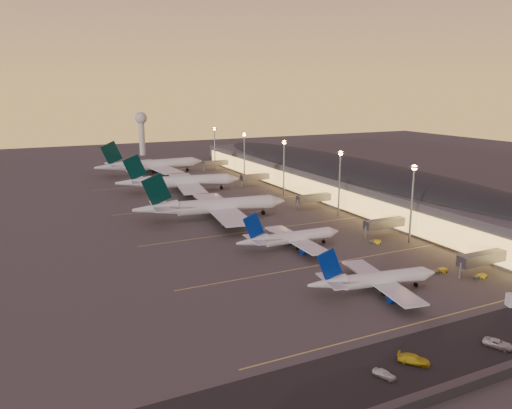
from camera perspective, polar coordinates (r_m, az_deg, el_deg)
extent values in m
plane|color=#413E3C|center=(150.12, 6.85, -6.19)|extent=(700.00, 700.00, 0.00)
cylinder|color=silver|center=(129.49, 14.51, -8.17)|extent=(21.98, 7.15, 3.69)
cone|color=silver|center=(136.14, 19.10, -7.42)|extent=(4.05, 4.21, 3.69)
cone|color=silver|center=(122.32, 8.10, -8.92)|extent=(10.25, 5.22, 3.69)
cube|color=silver|center=(129.21, 14.09, -8.50)|extent=(11.24, 31.67, 0.41)
cylinder|color=navy|center=(135.47, 12.85, -7.97)|extent=(5.28, 3.52, 2.77)
cylinder|color=navy|center=(124.67, 15.94, -10.04)|extent=(5.28, 3.52, 2.77)
cube|color=navy|center=(120.82, 8.39, -6.78)|extent=(6.76, 1.64, 8.00)
cube|color=silver|center=(122.59, 8.62, -8.61)|extent=(5.26, 11.60, 0.26)
cylinder|color=black|center=(135.12, 17.80, -8.65)|extent=(0.34, 0.34, 1.46)
cylinder|color=black|center=(135.20, 17.79, -8.73)|extent=(1.12, 0.80, 1.03)
cylinder|color=black|center=(131.64, 13.20, -8.94)|extent=(0.34, 0.34, 1.46)
cylinder|color=black|center=(131.71, 13.20, -9.02)|extent=(1.12, 0.80, 1.03)
cylinder|color=black|center=(127.54, 14.36, -9.74)|extent=(0.34, 0.34, 1.46)
cylinder|color=black|center=(127.62, 14.35, -9.83)|extent=(1.12, 0.80, 1.03)
cylinder|color=silver|center=(159.55, 4.89, -3.68)|extent=(22.49, 4.35, 3.82)
cone|color=silver|center=(166.09, 8.82, -3.12)|extent=(3.70, 3.90, 3.82)
cone|color=silver|center=(152.40, -0.46, -4.26)|extent=(10.21, 4.06, 3.82)
cube|color=silver|center=(159.23, 4.55, -3.96)|extent=(7.27, 32.27, 0.42)
cylinder|color=navy|center=(165.87, 3.58, -3.71)|extent=(5.13, 2.98, 2.86)
cylinder|color=navy|center=(154.13, 6.05, -5.08)|extent=(5.13, 2.98, 2.86)
cube|color=navy|center=(151.20, -0.29, -2.44)|extent=(7.00, 0.74, 8.28)
cube|color=silver|center=(152.71, -0.04, -3.99)|extent=(3.89, 11.65, 0.27)
cylinder|color=black|center=(164.97, 7.74, -4.16)|extent=(0.31, 0.31, 1.51)
cylinder|color=black|center=(165.03, 7.74, -4.23)|extent=(1.08, 0.69, 1.07)
cylinder|color=black|center=(161.72, 3.85, -4.42)|extent=(0.31, 0.31, 1.51)
cylinder|color=black|center=(161.79, 3.85, -4.49)|extent=(1.08, 0.69, 1.07)
cylinder|color=black|center=(157.27, 4.78, -4.95)|extent=(0.31, 0.31, 1.51)
cylinder|color=black|center=(157.34, 4.77, -5.02)|extent=(1.08, 0.69, 1.07)
cylinder|color=silver|center=(194.62, -3.53, -0.08)|extent=(37.68, 10.21, 5.64)
cone|color=silver|center=(201.19, 2.43, 0.37)|extent=(6.66, 6.34, 5.64)
cone|color=silver|center=(189.42, -11.45, -0.47)|extent=(17.40, 7.68, 5.64)
cube|color=silver|center=(194.40, -4.04, -0.40)|extent=(17.49, 55.40, 0.62)
cylinder|color=#5A5C61|center=(206.42, -4.56, -0.15)|extent=(8.87, 5.24, 4.23)
cylinder|color=#5A5C61|center=(183.95, -2.72, -1.77)|extent=(8.87, 5.24, 4.23)
cube|color=black|center=(187.98, -11.30, 1.71)|extent=(11.13, 2.22, 12.51)
cube|color=silver|center=(189.48, -10.85, -0.17)|extent=(8.40, 20.20, 0.39)
cylinder|color=black|center=(200.07, 0.81, -0.85)|extent=(0.50, 0.50, 2.25)
cylinder|color=black|center=(200.15, 0.81, -0.95)|extent=(1.69, 1.17, 1.58)
cylinder|color=black|center=(198.53, -4.65, -1.01)|extent=(0.50, 0.50, 2.25)
cylinder|color=black|center=(198.61, -4.65, -1.10)|extent=(1.69, 1.17, 1.58)
cylinder|color=black|center=(191.11, -4.07, -1.55)|extent=(0.50, 0.50, 2.25)
cylinder|color=black|center=(191.20, -4.07, -1.65)|extent=(1.69, 1.17, 1.58)
cylinder|color=silver|center=(247.77, -7.53, 2.69)|extent=(37.78, 11.50, 5.65)
cone|color=silver|center=(252.04, -2.66, 2.96)|extent=(6.84, 6.53, 5.65)
cone|color=silver|center=(244.91, -13.81, 2.47)|extent=(17.55, 8.25, 5.65)
cube|color=silver|center=(247.68, -7.94, 2.44)|extent=(19.36, 55.63, 0.62)
cylinder|color=#5A5C61|center=(259.88, -8.07, 2.51)|extent=(9.00, 5.52, 4.24)
cylinder|color=#5A5C61|center=(236.58, -7.18, 1.49)|extent=(9.00, 5.52, 4.24)
cube|color=black|center=(243.76, -13.70, 4.17)|extent=(11.13, 2.60, 12.53)
cube|color=silver|center=(244.87, -13.34, 2.69)|extent=(9.06, 20.36, 0.40)
cylinder|color=black|center=(251.41, -3.97, 2.00)|extent=(0.52, 0.52, 2.26)
cylinder|color=black|center=(251.47, -3.97, 1.93)|extent=(1.72, 1.23, 1.58)
cylinder|color=black|center=(251.90, -8.33, 1.92)|extent=(0.52, 0.52, 2.26)
cylinder|color=black|center=(251.96, -8.32, 1.84)|extent=(1.72, 1.23, 1.58)
cylinder|color=black|center=(244.23, -8.05, 1.58)|extent=(0.52, 0.52, 2.26)
cylinder|color=black|center=(244.29, -8.05, 1.50)|extent=(1.72, 1.23, 1.58)
cylinder|color=silver|center=(302.79, -10.87, 4.53)|extent=(40.62, 8.75, 6.10)
cone|color=silver|center=(311.00, -6.78, 4.89)|extent=(6.89, 6.51, 6.10)
cone|color=silver|center=(294.73, -16.27, 4.16)|extent=(18.57, 7.28, 6.10)
cube|color=silver|center=(302.34, -11.22, 4.30)|extent=(15.57, 59.56, 0.67)
cylinder|color=#5A5C61|center=(315.23, -11.73, 4.25)|extent=(9.38, 5.16, 4.57)
cylinder|color=#5A5C61|center=(290.95, -10.14, 3.59)|extent=(9.38, 5.16, 4.57)
cube|color=black|center=(293.89, -16.20, 5.69)|extent=(12.06, 1.71, 13.53)
cube|color=silver|center=(295.10, -15.87, 4.37)|extent=(7.89, 21.59, 0.43)
cylinder|color=black|center=(309.21, -7.87, 4.01)|extent=(0.52, 0.52, 2.44)
cylinder|color=black|center=(309.26, -7.87, 3.95)|extent=(1.77, 1.18, 1.71)
cylinder|color=black|center=(306.44, -11.68, 3.78)|extent=(0.52, 0.52, 2.44)
cylinder|color=black|center=(306.49, -11.67, 3.72)|extent=(1.77, 1.18, 1.71)
cylinder|color=black|center=(298.43, -11.16, 3.56)|extent=(0.52, 0.52, 2.44)
cylinder|color=black|center=(298.49, -11.16, 3.49)|extent=(1.77, 1.18, 1.71)
cube|color=#4B4A4F|center=(240.63, 10.07, 2.51)|extent=(40.00, 255.00, 12.00)
ellipsoid|color=black|center=(239.62, 10.13, 3.92)|extent=(39.00, 253.00, 10.92)
cube|color=#EEAF51|center=(229.71, 5.96, 1.89)|extent=(0.40, 244.80, 8.00)
cube|color=#5A5C61|center=(149.31, 24.44, -5.60)|extent=(16.00, 3.20, 3.00)
cylinder|color=gray|center=(144.18, 22.29, -7.01)|extent=(0.70, 0.70, 4.40)
cube|color=#5A5C61|center=(176.07, 14.50, -2.09)|extent=(16.00, 3.20, 3.00)
cylinder|color=gray|center=(171.75, 12.41, -3.15)|extent=(0.70, 0.70, 4.40)
cube|color=#5A5C61|center=(211.25, 6.65, 0.75)|extent=(16.00, 3.20, 3.00)
cylinder|color=gray|center=(207.65, 4.76, -0.07)|extent=(0.70, 0.70, 4.40)
cube|color=#5A5C61|center=(260.18, -0.08, 3.17)|extent=(16.00, 3.20, 3.00)
cylinder|color=gray|center=(257.27, -1.69, 2.53)|extent=(0.70, 0.70, 4.40)
cube|color=#5A5C61|center=(310.94, -4.59, 4.76)|extent=(16.00, 3.20, 3.00)
cylinder|color=gray|center=(308.51, -5.97, 4.23)|extent=(0.70, 0.70, 4.40)
cylinder|color=gray|center=(168.29, 17.36, -0.16)|extent=(0.70, 0.70, 25.00)
cube|color=gray|center=(165.97, 17.66, 4.12)|extent=(2.20, 2.20, 0.50)
sphere|color=#ED9B46|center=(166.00, 17.65, 4.05)|extent=(1.80, 1.80, 1.80)
cylinder|color=gray|center=(198.57, 9.51, 2.22)|extent=(0.70, 0.70, 25.00)
cube|color=gray|center=(196.61, 9.65, 5.86)|extent=(2.20, 2.20, 0.50)
sphere|color=#ED9B46|center=(196.64, 9.65, 5.80)|extent=(1.80, 1.80, 1.80)
cylinder|color=gray|center=(236.12, 3.21, 4.10)|extent=(0.70, 0.70, 25.00)
cube|color=gray|center=(234.48, 3.25, 7.16)|extent=(2.20, 2.20, 0.50)
sphere|color=#ED9B46|center=(234.50, 3.25, 7.11)|extent=(1.80, 1.80, 1.80)
cylinder|color=gray|center=(275.91, -1.34, 5.41)|extent=(0.70, 0.70, 25.00)
cube|color=gray|center=(274.50, -1.35, 8.04)|extent=(2.20, 2.20, 0.50)
sphere|color=#ED9B46|center=(274.52, -1.35, 8.00)|extent=(1.80, 1.80, 1.80)
cylinder|color=gray|center=(317.09, -4.74, 6.37)|extent=(0.70, 0.70, 25.00)
cube|color=gray|center=(315.87, -4.78, 8.66)|extent=(2.20, 2.20, 0.50)
sphere|color=#ED9B46|center=(315.89, -4.78, 8.63)|extent=(1.80, 1.80, 1.80)
cylinder|color=silver|center=(390.48, -12.90, 7.42)|extent=(4.40, 4.40, 26.00)
sphere|color=silver|center=(389.37, -13.02, 9.62)|extent=(9.00, 9.00, 9.00)
cube|color=black|center=(111.17, 23.07, -14.37)|extent=(260.00, 16.00, 0.01)
cube|color=#D8C659|center=(117.74, 18.99, -12.43)|extent=(90.00, 0.36, 0.00)
cube|color=#D8C659|center=(146.19, 7.91, -6.76)|extent=(90.00, 0.36, 0.00)
cube|color=#D8C659|center=(179.11, 0.82, -2.89)|extent=(90.00, 0.36, 0.00)
cube|color=#D8C659|center=(218.98, -4.46, 0.03)|extent=(90.00, 0.36, 0.00)
cube|color=#D8C659|center=(269.91, -8.75, 2.41)|extent=(90.00, 0.36, 0.00)
cylinder|color=#2D2D30|center=(90.58, 20.23, -20.04)|extent=(0.12, 0.12, 2.00)
cylinder|color=#2D2D30|center=(95.84, 23.75, -18.40)|extent=(0.12, 0.12, 2.00)
cylinder|color=#2D2D30|center=(101.46, 26.83, -16.88)|extent=(0.12, 0.12, 2.00)
cube|color=gold|center=(147.45, 24.40, -7.46)|extent=(2.33, 1.47, 1.06)
cube|color=#5A5C61|center=(146.21, 23.95, -7.64)|extent=(1.36, 1.27, 0.77)
cylinder|color=black|center=(148.63, 24.39, -7.43)|extent=(0.43, 0.18, 0.43)
cylinder|color=black|center=(147.79, 24.82, -7.58)|extent=(0.43, 0.18, 0.43)
cylinder|color=black|center=(147.34, 23.95, -7.56)|extent=(0.43, 0.18, 0.43)
cylinder|color=black|center=(146.49, 24.39, -7.72)|extent=(0.43, 0.18, 0.43)
cube|color=gold|center=(147.55, 20.50, -7.07)|extent=(2.50, 1.57, 1.14)
cube|color=#5A5C61|center=(146.31, 19.98, -7.26)|extent=(1.46, 1.36, 0.83)
cylinder|color=black|center=(148.81, 20.53, -7.04)|extent=(0.46, 0.19, 0.46)
cylinder|color=black|center=(147.81, 20.96, -7.22)|extent=(0.46, 0.19, 0.46)
cylinder|color=black|center=(147.52, 20.02, -7.18)|extent=(0.46, 0.19, 0.46)
cylinder|color=black|center=(146.52, 20.45, -7.35)|extent=(0.46, 0.19, 0.46)
cube|color=gold|center=(168.03, 13.69, -4.17)|extent=(2.81, 2.42, 1.10)
cube|color=#5A5C61|center=(167.69, 13.08, -4.23)|extent=(1.83, 1.79, 0.80)
cylinder|color=black|center=(169.02, 13.93, -4.20)|extent=(0.47, 0.36, 0.44)
cylinder|color=black|center=(167.63, 14.04, -4.35)|extent=(0.47, 0.36, 0.44)
cylinder|color=black|center=(168.63, 13.33, -4.21)|extent=(0.47, 0.36, 0.44)
cylinder|color=black|center=(167.23, 13.44, -4.36)|extent=(0.47, 0.36, 0.44)
imported|color=silver|center=(94.78, 14.46, -18.22)|extent=(3.04, 4.47, 1.41)
imported|color=gold|center=(100.21, 17.58, -16.51)|extent=(5.61, 5.92, 1.69)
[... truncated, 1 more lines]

